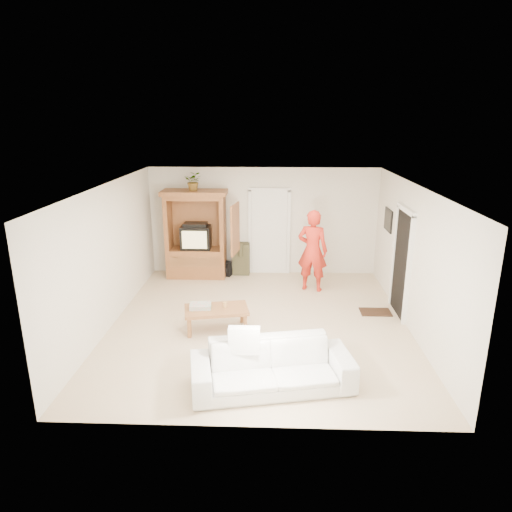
# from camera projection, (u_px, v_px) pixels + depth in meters

# --- Properties ---
(floor) EXTENTS (6.00, 6.00, 0.00)m
(floor) POSITION_uv_depth(u_px,v_px,m) (259.00, 324.00, 8.59)
(floor) COLOR tan
(floor) RESTS_ON ground
(ceiling) EXTENTS (6.00, 6.00, 0.00)m
(ceiling) POSITION_uv_depth(u_px,v_px,m) (260.00, 186.00, 7.83)
(ceiling) COLOR white
(ceiling) RESTS_ON floor
(wall_back) EXTENTS (5.50, 0.00, 5.50)m
(wall_back) POSITION_uv_depth(u_px,v_px,m) (263.00, 221.00, 11.08)
(wall_back) COLOR silver
(wall_back) RESTS_ON floor
(wall_front) EXTENTS (5.50, 0.00, 5.50)m
(wall_front) POSITION_uv_depth(u_px,v_px,m) (252.00, 333.00, 5.35)
(wall_front) COLOR silver
(wall_front) RESTS_ON floor
(wall_left) EXTENTS (0.00, 6.00, 6.00)m
(wall_left) POSITION_uv_depth(u_px,v_px,m) (109.00, 256.00, 8.31)
(wall_left) COLOR silver
(wall_left) RESTS_ON floor
(wall_right) EXTENTS (0.00, 6.00, 6.00)m
(wall_right) POSITION_uv_depth(u_px,v_px,m) (414.00, 260.00, 8.11)
(wall_right) COLOR silver
(wall_right) RESTS_ON floor
(armoire) EXTENTS (1.82, 1.14, 2.10)m
(armoire) POSITION_uv_depth(u_px,v_px,m) (197.00, 240.00, 10.93)
(armoire) COLOR brown
(armoire) RESTS_ON floor
(door_back) EXTENTS (0.85, 0.05, 2.04)m
(door_back) POSITION_uv_depth(u_px,v_px,m) (269.00, 233.00, 11.13)
(door_back) COLOR white
(door_back) RESTS_ON floor
(doorway_right) EXTENTS (0.05, 0.90, 2.04)m
(doorway_right) POSITION_uv_depth(u_px,v_px,m) (402.00, 264.00, 8.77)
(doorway_right) COLOR black
(doorway_right) RESTS_ON floor
(framed_picture) EXTENTS (0.03, 0.60, 0.48)m
(framed_picture) POSITION_uv_depth(u_px,v_px,m) (388.00, 220.00, 9.84)
(framed_picture) COLOR black
(framed_picture) RESTS_ON wall_right
(doormat) EXTENTS (0.60, 0.40, 0.02)m
(doormat) POSITION_uv_depth(u_px,v_px,m) (375.00, 312.00, 9.08)
(doormat) COLOR #382316
(doormat) RESTS_ON floor
(plant) EXTENTS (0.39, 0.34, 0.43)m
(plant) POSITION_uv_depth(u_px,v_px,m) (194.00, 181.00, 10.49)
(plant) COLOR #4C7238
(plant) RESTS_ON armoire
(man) EXTENTS (0.77, 0.61, 1.83)m
(man) POSITION_uv_depth(u_px,v_px,m) (312.00, 251.00, 10.03)
(man) COLOR red
(man) RESTS_ON floor
(sofa) EXTENTS (2.42, 1.32, 0.67)m
(sofa) POSITION_uv_depth(u_px,v_px,m) (272.00, 366.00, 6.48)
(sofa) COLOR silver
(sofa) RESTS_ON floor
(coffee_table) EXTENTS (1.23, 0.83, 0.42)m
(coffee_table) POSITION_uv_depth(u_px,v_px,m) (216.00, 311.00, 8.25)
(coffee_table) COLOR brown
(coffee_table) RESTS_ON floor
(towel) EXTENTS (0.40, 0.31, 0.08)m
(towel) POSITION_uv_depth(u_px,v_px,m) (200.00, 306.00, 8.23)
(towel) COLOR #FF5461
(towel) RESTS_ON coffee_table
(candle) EXTENTS (0.08, 0.08, 0.10)m
(candle) POSITION_uv_depth(u_px,v_px,m) (225.00, 305.00, 8.26)
(candle) COLOR tan
(candle) RESTS_ON coffee_table
(backpack_black) EXTENTS (0.34, 0.27, 0.36)m
(backpack_black) POSITION_uv_depth(u_px,v_px,m) (225.00, 269.00, 11.13)
(backpack_black) COLOR black
(backpack_black) RESTS_ON floor
(backpack_olive) EXTENTS (0.42, 0.31, 0.79)m
(backpack_olive) POSITION_uv_depth(u_px,v_px,m) (241.00, 259.00, 11.22)
(backpack_olive) COLOR #47442B
(backpack_olive) RESTS_ON floor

